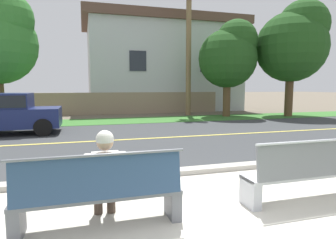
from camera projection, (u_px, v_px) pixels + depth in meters
name	position (u px, v px, depth m)	size (l,w,h in m)	color
ground_plane	(131.00, 132.00, 11.26)	(140.00, 140.00, 0.00)	#665B4C
sidewalk_pavement	(217.00, 215.00, 4.01)	(44.00, 3.60, 0.01)	beige
curb_edge	(175.00, 172.00, 5.87)	(44.00, 0.30, 0.11)	#ADA89E
street_asphalt	(138.00, 139.00, 9.83)	(52.00, 8.00, 0.01)	#383A3D
road_centre_line	(138.00, 139.00, 9.83)	(48.00, 0.14, 0.01)	#E0CC4C
far_verge_grass	(119.00, 121.00, 14.98)	(48.00, 2.80, 0.02)	#38702D
bench_left	(100.00, 194.00, 3.58)	(2.08, 0.48, 1.01)	slate
bench_right	(308.00, 173.00, 4.46)	(2.08, 0.48, 1.01)	silver
seated_person_white	(105.00, 173.00, 3.74)	(0.52, 0.68, 1.25)	#47382D
shade_tree_left	(230.00, 54.00, 16.80)	(3.41, 3.41, 5.62)	brown
shade_tree_centre	(294.00, 42.00, 16.87)	(4.10, 4.10, 6.76)	brown
palm_tree_tall	(189.00, 1.00, 17.44)	(2.09, 1.98, 8.67)	brown
garden_wall	(123.00, 103.00, 18.72)	(13.00, 0.36, 1.40)	gray
house_across_street	(162.00, 65.00, 22.43)	(11.83, 6.91, 6.84)	#B7BCC1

